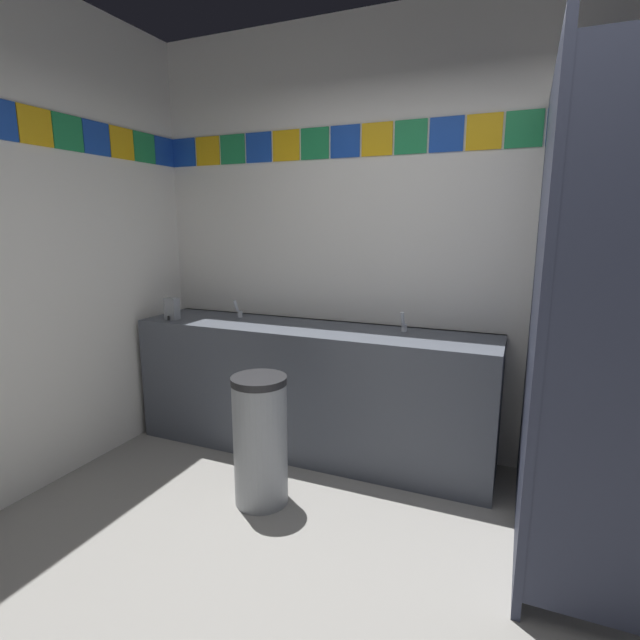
% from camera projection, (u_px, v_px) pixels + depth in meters
% --- Properties ---
extents(wall_back, '(4.39, 0.09, 2.89)m').
position_uv_depth(wall_back, '(460.00, 242.00, 3.05)').
color(wall_back, white).
rests_on(wall_back, ground_plane).
extents(vanity_counter, '(2.47, 0.55, 0.89)m').
position_uv_depth(vanity_counter, '(310.00, 388.00, 3.31)').
color(vanity_counter, '#4C515B').
rests_on(vanity_counter, ground_plane).
extents(faucet_left, '(0.04, 0.10, 0.14)m').
position_uv_depth(faucet_left, '(238.00, 311.00, 3.54)').
color(faucet_left, silver).
rests_on(faucet_left, vanity_counter).
extents(faucet_right, '(0.04, 0.10, 0.14)m').
position_uv_depth(faucet_right, '(404.00, 324.00, 3.06)').
color(faucet_right, silver).
rests_on(faucet_right, vanity_counter).
extents(soap_dispenser, '(0.09, 0.09, 0.16)m').
position_uv_depth(soap_dispenser, '(172.00, 309.00, 3.46)').
color(soap_dispenser, gray).
rests_on(soap_dispenser, vanity_counter).
extents(stall_divider, '(0.92, 1.33, 2.26)m').
position_uv_depth(stall_divider, '(583.00, 330.00, 2.01)').
color(stall_divider, '#33384C').
rests_on(stall_divider, ground_plane).
extents(trash_bin, '(0.31, 0.31, 0.75)m').
position_uv_depth(trash_bin, '(260.00, 440.00, 2.69)').
color(trash_bin, '#999EA3').
rests_on(trash_bin, ground_plane).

